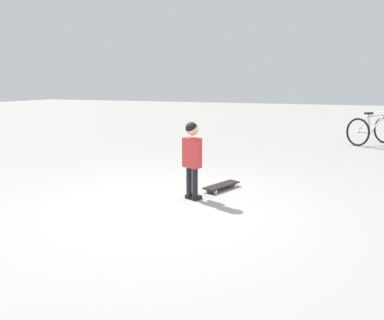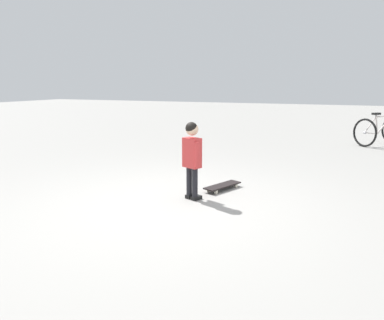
{
  "view_description": "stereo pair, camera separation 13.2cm",
  "coord_description": "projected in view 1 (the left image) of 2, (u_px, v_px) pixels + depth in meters",
  "views": [
    {
      "loc": [
        4.01,
        1.83,
        1.55
      ],
      "look_at": [
        -0.37,
        0.12,
        0.55
      ],
      "focal_mm": 33.58,
      "sensor_mm": 36.0,
      "label": 1
    },
    {
      "loc": [
        3.96,
        1.95,
        1.55
      ],
      "look_at": [
        -0.37,
        0.12,
        0.55
      ],
      "focal_mm": 33.58,
      "sensor_mm": 36.0,
      "label": 2
    }
  ],
  "objects": [
    {
      "name": "bicycle_far",
      "position": [
        372.0,
        130.0,
        9.25
      ],
      "size": [
        1.26,
        1.25,
        0.85
      ],
      "color": "black",
      "rests_on": "ground"
    },
    {
      "name": "ground_plane",
      "position": [
        173.0,
        206.0,
        4.63
      ],
      "size": [
        50.0,
        50.0,
        0.0
      ],
      "primitive_type": "plane",
      "color": "gray"
    },
    {
      "name": "skateboard",
      "position": [
        222.0,
        186.0,
        5.37
      ],
      "size": [
        0.68,
        0.43,
        0.07
      ],
      "color": "black",
      "rests_on": "ground"
    },
    {
      "name": "child_person",
      "position": [
        192.0,
        152.0,
        4.78
      ],
      "size": [
        0.32,
        0.29,
        1.06
      ],
      "color": "black",
      "rests_on": "ground"
    }
  ]
}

